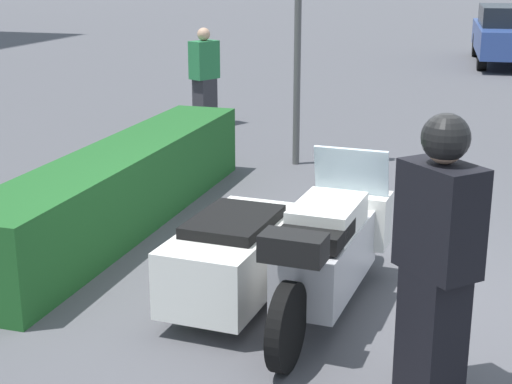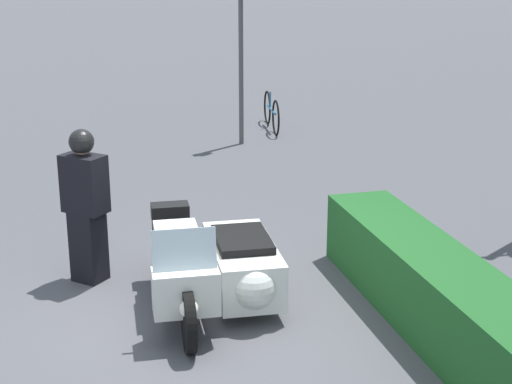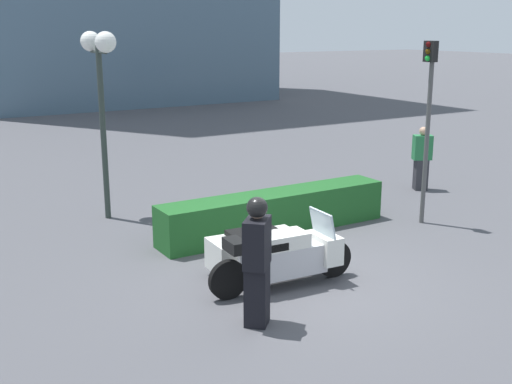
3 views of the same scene
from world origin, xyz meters
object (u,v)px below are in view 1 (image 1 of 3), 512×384
police_motorcycle (280,248)px  officer_rider (437,254)px  hedge_bush_curbside (123,187)px  pedestrian_bystander (204,77)px

police_motorcycle → officer_rider: (-1.06, -1.25, 0.48)m
hedge_bush_curbside → pedestrian_bystander: size_ratio=3.07×
police_motorcycle → officer_rider: bearing=-126.9°
officer_rider → hedge_bush_curbside: size_ratio=0.37×
police_motorcycle → pedestrian_bystander: bearing=29.1°
hedge_bush_curbside → pedestrian_bystander: pedestrian_bystander is taller
hedge_bush_curbside → pedestrian_bystander: 5.04m
officer_rider → pedestrian_bystander: officer_rider is taller
hedge_bush_curbside → officer_rider: bearing=-126.3°
police_motorcycle → officer_rider: officer_rider is taller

